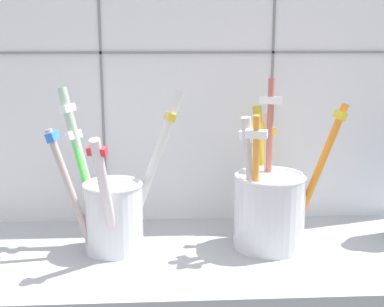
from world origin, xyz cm
name	(u,v)px	position (x,y,z in cm)	size (l,w,h in cm)	color
counter_slab	(193,261)	(0.00, 0.00, 1.00)	(64.00, 22.00, 2.00)	#9EA3A8
tile_wall_back	(187,62)	(0.00, 12.00, 22.50)	(64.00, 2.20, 45.00)	white
toothbrush_cup_left	(112,208)	(-8.95, 1.27, 6.98)	(15.12, 10.52, 18.28)	silver
toothbrush_cup_right	(269,205)	(8.82, 1.37, 7.00)	(12.65, 11.25, 19.11)	silver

